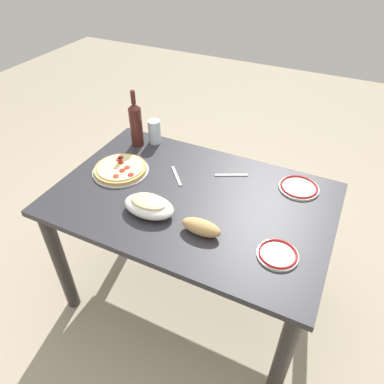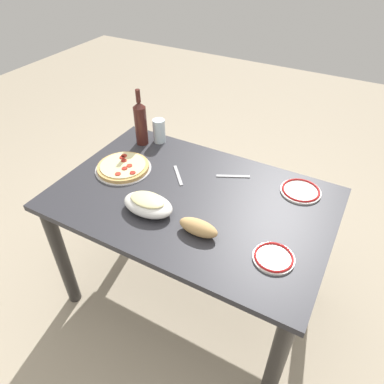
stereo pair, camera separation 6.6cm
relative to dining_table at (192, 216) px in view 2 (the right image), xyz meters
name	(u,v)px [view 2 (the right image)]	position (x,y,z in m)	size (l,w,h in m)	color
ground_plane	(192,292)	(0.00, 0.00, -0.62)	(8.00, 8.00, 0.00)	tan
dining_table	(192,216)	(0.00, 0.00, 0.00)	(1.31, 0.86, 0.75)	#2D2D33
pepperoni_pizza	(123,167)	(0.42, -0.03, 0.14)	(0.29, 0.29, 0.03)	#B7B7BC
baked_pasta_dish	(148,204)	(0.13, 0.18, 0.17)	(0.24, 0.15, 0.08)	white
wine_bottle	(141,122)	(0.49, -0.29, 0.26)	(0.07, 0.07, 0.32)	#471E19
water_glass	(159,131)	(0.41, -0.36, 0.19)	(0.07, 0.07, 0.14)	silver
side_plate_near	(274,258)	(-0.46, 0.18, 0.13)	(0.16, 0.16, 0.02)	white
side_plate_far	(301,191)	(-0.44, -0.28, 0.13)	(0.19, 0.19, 0.02)	white
bread_loaf	(198,228)	(-0.14, 0.20, 0.16)	(0.18, 0.07, 0.07)	tan
fork_left	(178,175)	(0.14, -0.11, 0.13)	(0.17, 0.02, 0.01)	#B7B7BC
fork_right	(233,176)	(-0.11, -0.24, 0.13)	(0.17, 0.02, 0.01)	#B7B7BC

